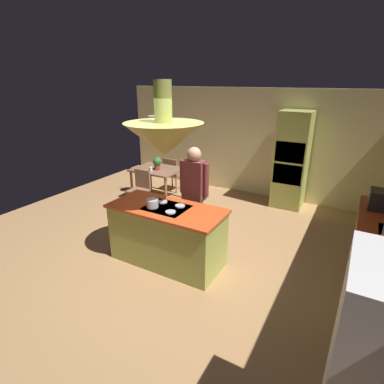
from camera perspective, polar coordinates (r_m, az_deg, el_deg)
ground at (r=5.13m, az=-3.25°, el=-11.71°), size 8.16×8.16×0.00m
wall_back at (r=7.60m, az=10.92°, el=9.13°), size 6.80×0.10×2.55m
kitchen_island at (r=4.75m, az=-4.68°, el=-8.02°), size 1.78×0.81×0.95m
counter_run_right at (r=4.81m, az=31.72°, el=-10.88°), size 0.73×2.44×0.93m
oven_tower at (r=6.99m, az=18.24°, el=5.66°), size 0.66×0.62×2.12m
dining_table at (r=7.18m, az=-6.59°, el=3.60°), size 1.09×0.85×0.76m
person_at_island at (r=5.01m, az=0.39°, el=0.24°), size 0.53×0.23×1.73m
range_hood at (r=4.24m, az=-5.28°, el=10.26°), size 1.10×1.10×1.00m
pendant_light_over_table at (r=6.92m, az=-7.01°, el=13.18°), size 0.32×0.32×0.82m
chair_facing_island at (r=6.74m, az=-9.75°, el=0.93°), size 0.40×0.40×0.87m
chair_by_back_wall at (r=7.73m, az=-3.74°, el=3.74°), size 0.40×0.40×0.87m
potted_plant_on_table at (r=7.01m, az=-6.58°, el=5.49°), size 0.20×0.20×0.30m
cup_on_table at (r=6.98m, az=-7.75°, el=4.33°), size 0.07×0.07×0.09m
cooking_pot_on_cooktop at (r=4.50m, az=-7.50°, el=-2.13°), size 0.18×0.18×0.12m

